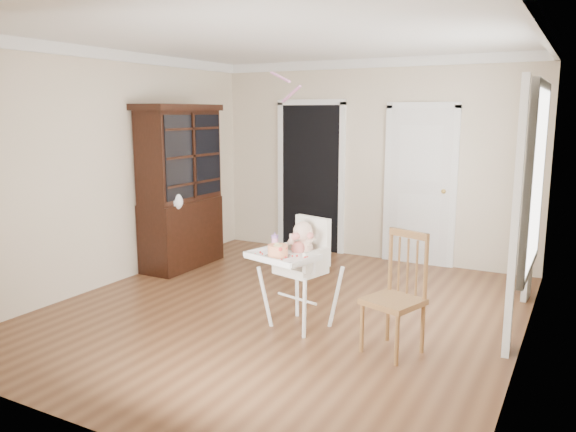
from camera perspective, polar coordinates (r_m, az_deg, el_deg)
The scene contains 16 objects.
floor at distance 5.82m, azimuth -0.53°, elevation -9.59°, with size 5.00×5.00×0.00m, color #52311C.
ceiling at distance 5.51m, azimuth -0.58°, elevation 17.78°, with size 5.00×5.00×0.00m, color white.
wall_back at distance 7.78m, azimuth 8.39°, elevation 5.59°, with size 4.50×4.50×0.00m, color beige.
wall_left at distance 6.87m, azimuth -17.28°, elevation 4.60°, with size 5.00×5.00×0.00m, color beige.
wall_right at distance 4.85m, azimuth 23.44°, elevation 1.92°, with size 5.00×5.00×0.00m, color beige.
crown_molding at distance 5.51m, azimuth -0.58°, elevation 17.16°, with size 4.50×5.00×0.12m, color white, non-canonical shape.
doorway at distance 8.14m, azimuth 2.32°, elevation 4.20°, with size 1.06×0.05×2.22m.
closet_door at distance 7.58m, azimuth 13.24°, elevation 2.83°, with size 0.96×0.09×2.13m.
window_right at distance 5.66m, azimuth 23.39°, elevation 2.38°, with size 0.13×1.84×2.30m.
high_chair at distance 5.22m, azimuth 1.25°, elevation -4.46°, with size 0.76×0.87×1.06m.
baby at distance 5.21m, azimuth 1.46°, elevation -2.95°, with size 0.29×0.26×0.43m.
cake at distance 5.00m, azimuth -1.04°, elevation -3.54°, with size 0.23×0.23×0.11m.
sippy_cup at distance 5.30m, azimuth -1.34°, elevation -2.58°, with size 0.07×0.07×0.16m.
china_cabinet at distance 7.38m, azimuth -10.86°, elevation 2.92°, with size 0.55×1.24×2.10m.
dining_chair at distance 4.82m, azimuth 10.88°, elevation -8.11°, with size 0.53×0.53×1.03m.
streamer at distance 6.56m, azimuth -0.81°, elevation 13.95°, with size 0.03×0.50×0.02m, color pink, non-canonical shape.
Camera 1 is at (2.64, -4.79, 2.00)m, focal length 35.00 mm.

